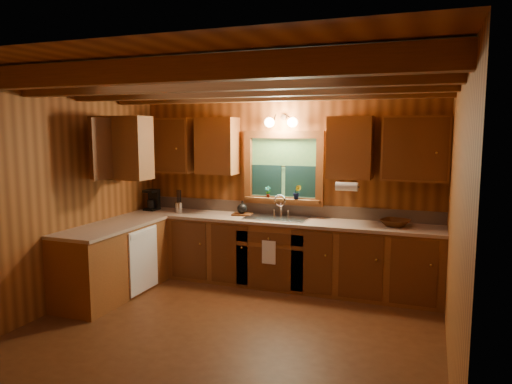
{
  "coord_description": "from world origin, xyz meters",
  "views": [
    {
      "loc": [
        1.89,
        -4.28,
        2.06
      ],
      "look_at": [
        0.0,
        0.8,
        1.35
      ],
      "focal_mm": 33.28,
      "sensor_mm": 36.0,
      "label": 1
    }
  ],
  "objects_px": {
    "cutting_board": "(242,214)",
    "wicker_basket": "(395,223)",
    "coffee_maker": "(153,200)",
    "sink": "(277,222)"
  },
  "relations": [
    {
      "from": "coffee_maker",
      "to": "wicker_basket",
      "type": "xyz_separation_m",
      "value": [
        3.42,
        -0.01,
        -0.11
      ]
    },
    {
      "from": "sink",
      "to": "coffee_maker",
      "type": "bearing_deg",
      "value": 179.57
    },
    {
      "from": "coffee_maker",
      "to": "sink",
      "type": "bearing_deg",
      "value": 2.88
    },
    {
      "from": "coffee_maker",
      "to": "wicker_basket",
      "type": "height_order",
      "value": "coffee_maker"
    },
    {
      "from": "coffee_maker",
      "to": "cutting_board",
      "type": "bearing_deg",
      "value": 4.96
    },
    {
      "from": "cutting_board",
      "to": "wicker_basket",
      "type": "xyz_separation_m",
      "value": [
        2.03,
        -0.05,
        0.03
      ]
    },
    {
      "from": "sink",
      "to": "cutting_board",
      "type": "height_order",
      "value": "sink"
    },
    {
      "from": "coffee_maker",
      "to": "wicker_basket",
      "type": "bearing_deg",
      "value": 3.07
    },
    {
      "from": "wicker_basket",
      "to": "sink",
      "type": "bearing_deg",
      "value": -179.99
    },
    {
      "from": "cutting_board",
      "to": "coffee_maker",
      "type": "bearing_deg",
      "value": 175.67
    }
  ]
}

